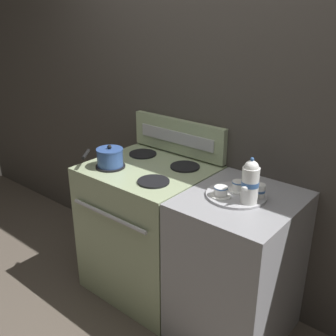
# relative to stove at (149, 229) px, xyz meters

# --- Properties ---
(ground_plane) EXTENTS (6.00, 6.00, 0.00)m
(ground_plane) POSITION_rel_stove_xyz_m (0.30, 0.00, -0.46)
(ground_plane) COLOR brown
(wall_back) EXTENTS (6.00, 0.05, 2.20)m
(wall_back) POSITION_rel_stove_xyz_m (0.30, 0.36, 0.64)
(wall_back) COLOR #423D38
(wall_back) RESTS_ON ground
(stove) EXTENTS (0.77, 0.70, 0.93)m
(stove) POSITION_rel_stove_xyz_m (0.00, 0.00, 0.00)
(stove) COLOR #9EAD84
(stove) RESTS_ON ground
(control_panel) EXTENTS (0.75, 0.05, 0.24)m
(control_panel) POSITION_rel_stove_xyz_m (0.00, 0.31, 0.59)
(control_panel) COLOR #9EAD84
(control_panel) RESTS_ON stove
(side_counter) EXTENTS (0.59, 0.67, 0.91)m
(side_counter) POSITION_rel_stove_xyz_m (0.69, 0.00, -0.00)
(side_counter) COLOR #939399
(side_counter) RESTS_ON ground
(saucepan) EXTENTS (0.26, 0.24, 0.14)m
(saucepan) POSITION_rel_stove_xyz_m (-0.19, -0.15, 0.52)
(saucepan) COLOR #335193
(saucepan) RESTS_ON stove
(serving_tray) EXTENTS (0.33, 0.33, 0.01)m
(serving_tray) POSITION_rel_stove_xyz_m (0.65, -0.00, 0.46)
(serving_tray) COLOR #B2B2B7
(serving_tray) RESTS_ON side_counter
(teapot) EXTENTS (0.09, 0.15, 0.25)m
(teapot) POSITION_rel_stove_xyz_m (0.75, -0.04, 0.58)
(teapot) COLOR white
(teapot) RESTS_ON serving_tray
(teacup_left) EXTENTS (0.11, 0.11, 0.05)m
(teacup_left) POSITION_rel_stove_xyz_m (0.63, 0.05, 0.50)
(teacup_left) COLOR white
(teacup_left) RESTS_ON serving_tray
(teacup_right) EXTENTS (0.11, 0.11, 0.05)m
(teacup_right) POSITION_rel_stove_xyz_m (0.60, -0.08, 0.50)
(teacup_right) COLOR white
(teacup_right) RESTS_ON serving_tray
(creamer_jug) EXTENTS (0.06, 0.06, 0.07)m
(creamer_jug) POSITION_rel_stove_xyz_m (0.76, 0.05, 0.50)
(creamer_jug) COLOR white
(creamer_jug) RESTS_ON serving_tray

